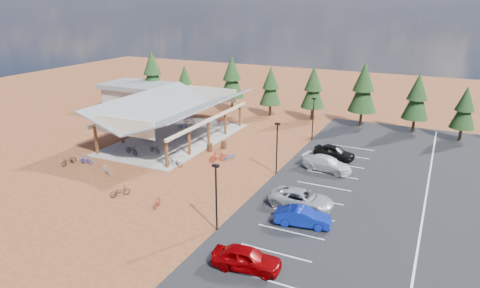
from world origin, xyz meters
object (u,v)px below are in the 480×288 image
bike_11 (158,202)px  car_2 (301,199)px  lamp_post_2 (313,116)px  car_1 (303,217)px  bike_2 (183,126)px  bike_8 (69,161)px  lamp_post_1 (277,145)px  bike_5 (177,137)px  trash_bin_1 (224,145)px  bike_9 (85,158)px  bike_15 (217,157)px  bike_pavilion (174,108)px  bike_1 (149,139)px  bike_4 (155,149)px  car_0 (247,258)px  bike_6 (184,135)px  car_3 (327,164)px  trash_bin_0 (210,148)px  bike_14 (230,156)px  lamp_post_0 (216,193)px  bike_13 (106,169)px  bike_12 (120,191)px  bike_16 (175,162)px  outbuilding (140,95)px  car_4 (334,152)px  bike_3 (189,121)px  bike_0 (132,150)px  bike_10 (86,160)px

bike_11 → car_2: 11.68m
lamp_post_2 → car_1: size_ratio=1.23×
bike_2 → bike_8: (-3.80, -15.50, -0.11)m
lamp_post_1 → bike_5: bearing=164.4°
trash_bin_1 → bike_9: 14.95m
bike_15 → trash_bin_1: bearing=-34.4°
bike_8 → bike_5: bearing=63.0°
lamp_post_1 → bike_pavilion: bearing=161.6°
bike_1 → bike_4: (2.69, -2.47, -0.03)m
bike_4 → car_0: bearing=-113.3°
bike_5 → bike_11: bearing=-140.8°
trash_bin_1 → bike_6: (-5.98, 0.99, 0.13)m
car_2 → car_3: (-0.20, 8.69, -0.01)m
lamp_post_1 → lamp_post_2: same height
lamp_post_2 → trash_bin_0: bearing=-134.6°
bike_9 → bike_14: size_ratio=1.05×
bike_9 → bike_6: bearing=-46.5°
trash_bin_1 → car_3: (12.30, -1.52, 0.31)m
bike_9 → bike_14: 15.09m
lamp_post_0 → bike_6: size_ratio=2.83×
bike_4 → bike_13: size_ratio=1.05×
bike_12 → car_0: 15.06m
bike_9 → bike_12: bearing=-141.1°
bike_8 → car_1: size_ratio=0.44×
car_2 → trash_bin_0: bearing=58.9°
bike_4 → bike_5: (0.02, 4.35, 0.11)m
bike_16 → car_0: size_ratio=0.39×
lamp_post_1 → bike_16: bearing=-164.6°
lamp_post_1 → car_0: 16.11m
lamp_post_1 → bike_1: lamp_post_1 is taller
lamp_post_0 → bike_9: (-19.03, 6.21, -2.47)m
bike_5 → car_3: car_3 is taller
outbuilding → bike_4: outbuilding is taller
bike_9 → car_4: bearing=-84.3°
bike_3 → bike_11: bearing=-167.4°
trash_bin_0 → bike_9: size_ratio=0.54×
lamp_post_1 → bike_11: lamp_post_1 is taller
bike_0 → bike_2: (-0.04, 10.30, 0.01)m
lamp_post_0 → car_1: bearing=31.3°
outbuilding → bike_10: 24.61m
bike_5 → outbuilding: bearing=61.9°
bike_2 → car_2: size_ratio=0.36×
trash_bin_0 → bike_0: bearing=-146.2°
lamp_post_1 → car_4: lamp_post_1 is taller
car_2 → bike_5: bearing=63.9°
bike_13 → car_4: size_ratio=0.37×
bike_4 → bike_1: bearing=63.8°
bike_5 → car_0: size_ratio=0.41×
bike_11 → bike_4: bearing=110.0°
bike_0 → bike_5: size_ratio=1.03×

